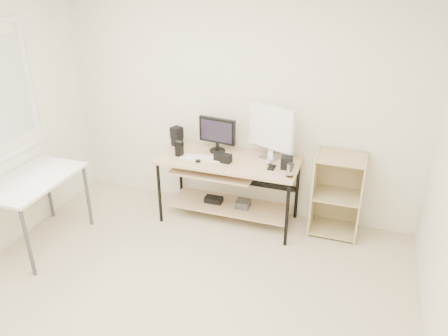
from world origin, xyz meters
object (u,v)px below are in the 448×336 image
black_monitor (217,133)px  desk (227,176)px  white_imac (271,129)px  audio_controller (179,149)px  shelf_unit (337,193)px  side_table (33,186)px

black_monitor → desk: bearing=-36.5°
white_imac → audio_controller: white_imac is taller
black_monitor → audio_controller: 0.45m
shelf_unit → audio_controller: 1.75m
desk → side_table: same height
side_table → shelf_unit: shelf_unit is taller
audio_controller → desk: bearing=18.5°
shelf_unit → audio_controller: size_ratio=5.35×
shelf_unit → black_monitor: (-1.34, -0.00, 0.52)m
desk → black_monitor: bearing=136.2°
white_imac → desk: bearing=-137.4°
white_imac → black_monitor: bearing=-157.3°
desk → audio_controller: size_ratio=8.91×
shelf_unit → black_monitor: size_ratio=2.11×
shelf_unit → audio_controller: (-1.69, -0.26, 0.38)m
side_table → shelf_unit: bearing=23.3°
desk → shelf_unit: shelf_unit is taller
side_table → audio_controller: 1.51m
side_table → white_imac: size_ratio=1.71×
desk → side_table: 1.97m
desk → audio_controller: audio_controller is taller
desk → shelf_unit: 1.19m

